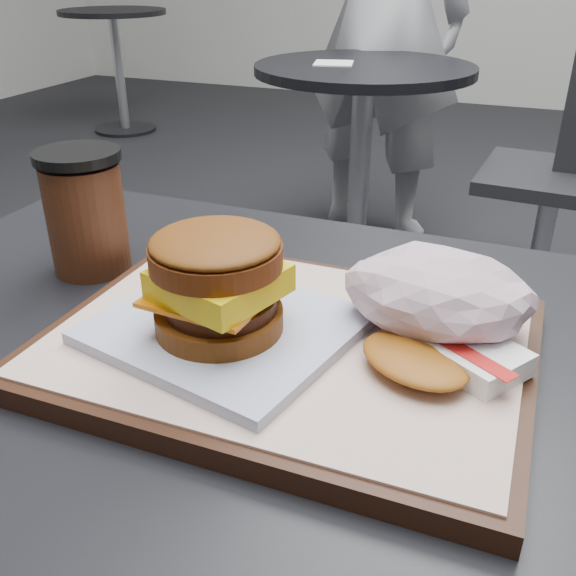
# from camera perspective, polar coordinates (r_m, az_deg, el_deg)

# --- Properties ---
(customer_table) EXTENTS (0.80, 0.60, 0.77)m
(customer_table) POSITION_cam_1_polar(r_m,az_deg,el_deg) (0.66, -3.86, -18.94)
(customer_table) COLOR #A5A5AA
(customer_table) RESTS_ON ground
(serving_tray) EXTENTS (0.38, 0.28, 0.02)m
(serving_tray) POSITION_cam_1_polar(r_m,az_deg,el_deg) (0.52, -0.02, -5.11)
(serving_tray) COLOR black
(serving_tray) RESTS_ON customer_table
(breakfast_sandwich) EXTENTS (0.22, 0.21, 0.09)m
(breakfast_sandwich) POSITION_cam_1_polar(r_m,az_deg,el_deg) (0.50, -6.05, -0.49)
(breakfast_sandwich) COLOR silver
(breakfast_sandwich) RESTS_ON serving_tray
(hash_brown) EXTENTS (0.14, 0.13, 0.02)m
(hash_brown) POSITION_cam_1_polar(r_m,az_deg,el_deg) (0.49, 13.48, -5.73)
(hash_brown) COLOR white
(hash_brown) RESTS_ON serving_tray
(crumpled_wrapper) EXTENTS (0.15, 0.12, 0.07)m
(crumpled_wrapper) POSITION_cam_1_polar(r_m,az_deg,el_deg) (0.52, 13.25, -0.55)
(crumpled_wrapper) COLOR silver
(crumpled_wrapper) RESTS_ON serving_tray
(coffee_cup) EXTENTS (0.08, 0.08, 0.12)m
(coffee_cup) POSITION_cam_1_polar(r_m,az_deg,el_deg) (0.67, -17.54, 6.39)
(coffee_cup) COLOR #3F1D0F
(coffee_cup) RESTS_ON customer_table
(neighbor_table) EXTENTS (0.70, 0.70, 0.75)m
(neighbor_table) POSITION_cam_1_polar(r_m,az_deg,el_deg) (2.19, 6.55, 13.98)
(neighbor_table) COLOR black
(neighbor_table) RESTS_ON ground
(napkin) EXTENTS (0.14, 0.14, 0.00)m
(napkin) POSITION_cam_1_polar(r_m,az_deg,el_deg) (2.15, 4.08, 19.31)
(napkin) COLOR white
(napkin) RESTS_ON neighbor_table
(patron) EXTENTS (0.71, 0.53, 1.76)m
(patron) POSITION_cam_1_polar(r_m,az_deg,el_deg) (2.62, 8.57, 23.40)
(patron) COLOR silver
(patron) RESTS_ON ground
(bg_table_mid) EXTENTS (0.66, 0.66, 0.75)m
(bg_table_mid) POSITION_cam_1_polar(r_m,az_deg,el_deg) (4.47, -15.07, 20.40)
(bg_table_mid) COLOR black
(bg_table_mid) RESTS_ON ground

